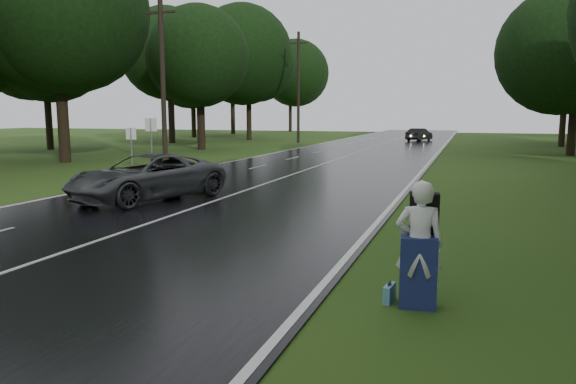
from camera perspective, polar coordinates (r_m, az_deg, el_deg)
name	(u,v)px	position (r m, az deg, el deg)	size (l,w,h in m)	color
road	(310,169)	(28.41, 2.39, 2.51)	(12.00, 140.00, 0.04)	black
lane_center	(310,168)	(28.41, 2.39, 2.56)	(0.12, 140.00, 0.01)	silver
grey_car	(147,177)	(18.74, -14.99, 1.58)	(2.58, 5.59, 1.55)	#4F5154
far_car	(419,135)	(58.75, 13.98, 6.03)	(1.43, 4.09, 1.35)	black
hitchhiker	(419,249)	(8.37, 13.99, -5.96)	(0.77, 0.71, 1.98)	silver
suitcase	(389,293)	(8.70, 10.87, -10.69)	(0.11, 0.40, 0.28)	teal
utility_pole_mid	(166,165)	(31.32, -13.06, 2.82)	(1.80, 0.28, 9.46)	black
utility_pole_far	(298,143)	(53.96, 1.12, 5.32)	(1.80, 0.28, 10.97)	black
road_sign_a	(133,176)	(26.47, -16.40, 1.69)	(0.55, 0.10, 2.29)	white
road_sign_b	(153,172)	(27.85, -14.40, 2.09)	(0.66, 0.10, 2.73)	white
tree_left_d	(66,162)	(35.31, -22.88, 2.99)	(10.30, 10.30, 16.09)	black
tree_left_e	(202,150)	(44.55, -9.30, 4.55)	(8.55, 8.55, 13.35)	black
tree_left_f	(249,140)	(60.23, -4.21, 5.63)	(10.03, 10.03, 15.68)	black
tree_right_e	(570,156)	(42.61, 28.16, 3.48)	(7.55, 7.55, 11.80)	black
tree_right_f	(561,147)	(53.44, 27.37, 4.35)	(10.08, 10.08, 15.75)	black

